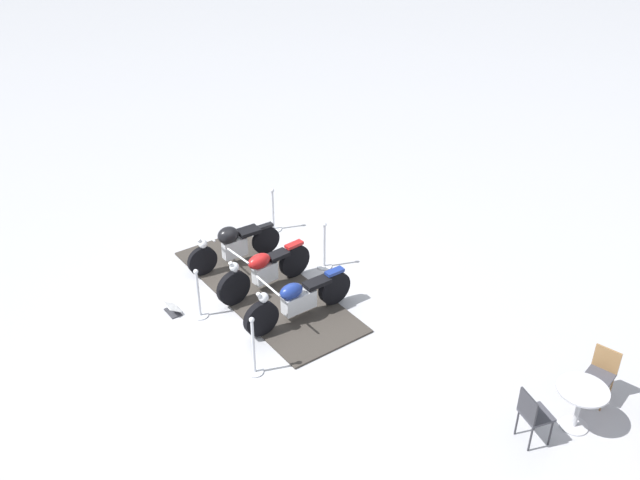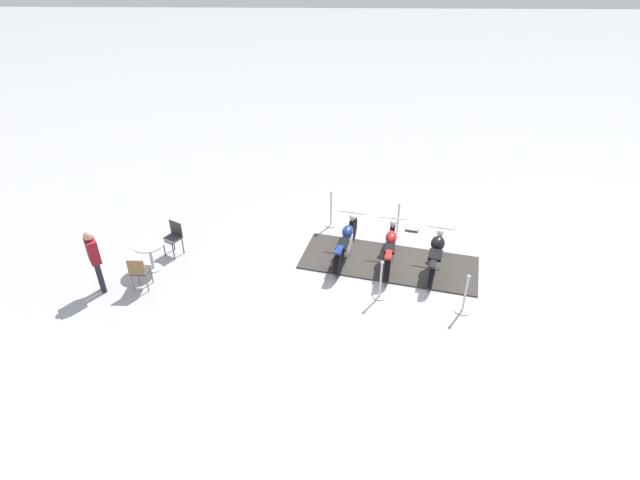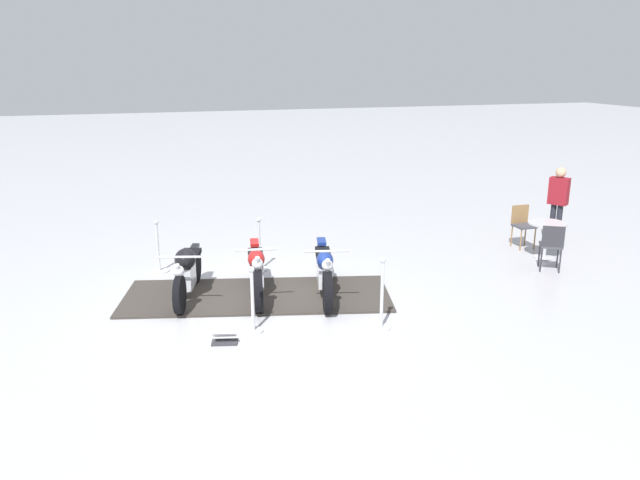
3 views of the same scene
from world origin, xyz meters
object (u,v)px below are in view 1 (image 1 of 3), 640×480
motorcycle_navy (298,299)px  cafe_chair_near_table (602,371)px  info_placard (173,310)px  motorcycle_maroon (264,270)px  cafe_chair_across_table (533,413)px  stanchion_left_front (273,218)px  stanchion_right_mid (199,300)px  cafe_table (581,398)px  stanchion_left_mid (324,252)px  stanchion_right_rear (254,353)px  motorcycle_black (233,244)px

motorcycle_navy → cafe_chair_near_table: bearing=120.9°
info_placard → motorcycle_maroon: bearing=-102.7°
cafe_chair_near_table → cafe_chair_across_table: (-0.42, -1.53, 0.01)m
stanchion_left_front → info_placard: bearing=-78.5°
stanchion_right_mid → cafe_chair_across_table: (5.96, 1.05, 0.18)m
motorcycle_navy → stanchion_right_mid: stanchion_right_mid is taller
motorcycle_navy → cafe_table: 4.97m
info_placard → cafe_chair_near_table: size_ratio=0.45×
stanchion_left_mid → cafe_table: bearing=-9.9°
motorcycle_navy → stanchion_left_mid: (-0.77, 1.68, -0.11)m
stanchion_right_mid → cafe_table: size_ratio=1.35×
stanchion_right_rear → cafe_chair_near_table: size_ratio=1.25×
motorcycle_navy → stanchion_right_rear: 1.59m
motorcycle_maroon → cafe_chair_near_table: 6.16m
motorcycle_black → stanchion_right_rear: bearing=68.0°
motorcycle_navy → stanchion_right_rear: size_ratio=1.97×
cafe_chair_across_table → cafe_table: bearing=0.0°
stanchion_left_front → stanchion_right_mid: 3.42m
stanchion_left_front → stanchion_right_rear: stanchion_right_rear is taller
stanchion_right_rear → cafe_chair_across_table: bearing=20.2°
motorcycle_navy → stanchion_left_mid: 1.85m
stanchion_left_front → motorcycle_maroon: bearing=-50.9°
cafe_table → info_placard: bearing=-163.5°
cafe_chair_across_table → stanchion_right_mid: bearing=130.1°
motorcycle_navy → stanchion_left_front: 3.39m
motorcycle_navy → stanchion_right_mid: bearing=-39.5°
motorcycle_black → stanchion_left_mid: (1.47, 1.14, -0.16)m
info_placard → cafe_chair_near_table: (6.85, 2.84, 0.47)m
stanchion_left_front → info_placard: size_ratio=2.52×
stanchion_left_front → cafe_table: 7.69m
motorcycle_maroon → motorcycle_navy: 1.15m
info_placard → cafe_chair_across_table: (6.43, 1.31, 0.48)m
motorcycle_navy → cafe_chair_across_table: bearing=103.6°
cafe_chair_near_table → cafe_chair_across_table: 1.58m
stanchion_left_mid → stanchion_right_rear: size_ratio=0.92×
stanchion_left_front → stanchion_left_mid: bearing=-13.9°
stanchion_right_rear → cafe_chair_across_table: 4.37m
motorcycle_navy → stanchion_left_mid: bearing=-141.5°
stanchion_left_mid → cafe_chair_near_table: size_ratio=1.15×
motorcycle_maroon → motorcycle_navy: motorcycle_maroon is taller
motorcycle_maroon → stanchion_right_mid: motorcycle_maroon is taller
info_placard → motorcycle_navy: bearing=-131.3°
motorcycle_navy → stanchion_right_mid: size_ratio=2.18×
stanchion_right_rear → motorcycle_maroon: bearing=130.0°
motorcycle_maroon → motorcycle_black: bearing=-93.8°
stanchion_right_mid → cafe_chair_near_table: size_ratio=1.14×
motorcycle_maroon → cafe_chair_near_table: motorcycle_maroon is taller
motorcycle_maroon → info_placard: 1.85m
stanchion_left_mid → stanchion_right_mid: bearing=-103.9°
stanchion_left_front → cafe_chair_near_table: bearing=-4.8°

